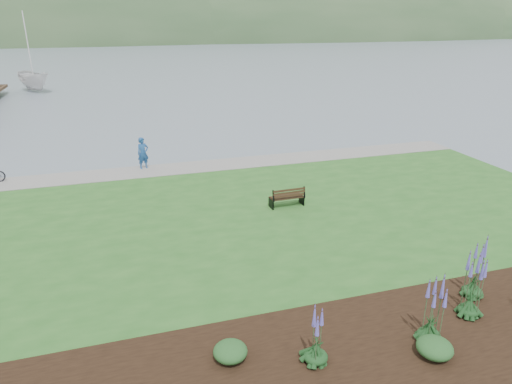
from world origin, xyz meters
TOP-DOWN VIEW (x-y plane):
  - ground at (0.00, 0.00)m, footprint 600.00×600.00m
  - lawn at (0.00, -2.00)m, footprint 34.00×20.00m
  - shoreline_path at (0.00, 6.90)m, footprint 34.00×2.20m
  - garden_bed at (3.00, -9.80)m, footprint 24.00×4.40m
  - far_hillside at (20.00, 170.00)m, footprint 580.00×80.00m
  - park_bench at (3.25, -0.19)m, footprint 1.58×0.69m
  - person at (-2.59, 7.50)m, footprint 0.91×0.77m
  - sailboat at (-13.01, 43.90)m, footprint 15.12×15.21m
  - echium_0 at (3.57, -9.98)m, footprint 0.62×0.62m
  - echium_1 at (6.16, -8.62)m, footprint 0.62×0.62m
  - echium_4 at (0.34, -9.86)m, footprint 0.62×0.62m
  - echium_5 at (5.36, -9.38)m, footprint 0.62×0.62m
  - shrub_0 at (-1.66, -9.13)m, footprint 0.87×0.87m
  - shrub_1 at (3.33, -10.54)m, footprint 0.92×0.92m

SIDE VIEW (x-z plane):
  - ground at x=0.00m, z-range 0.00..0.00m
  - far_hillside at x=20.00m, z-range -19.00..19.00m
  - sailboat at x=-13.01m, z-range -14.70..14.70m
  - lawn at x=0.00m, z-range 0.00..0.40m
  - shoreline_path at x=0.00m, z-range 0.40..0.43m
  - garden_bed at x=3.00m, z-range 0.40..0.44m
  - shrub_0 at x=-1.66m, z-range 0.44..0.88m
  - shrub_1 at x=3.33m, z-range 0.44..0.90m
  - park_bench at x=3.25m, z-range 0.40..1.36m
  - echium_4 at x=0.34m, z-range 0.19..2.09m
  - echium_1 at x=6.16m, z-range 0.17..2.46m
  - echium_0 at x=3.57m, z-range 0.29..2.44m
  - echium_5 at x=5.36m, z-range 0.28..2.58m
  - person at x=-2.59m, z-range 0.40..2.53m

